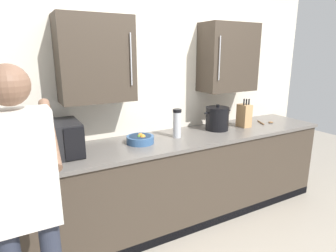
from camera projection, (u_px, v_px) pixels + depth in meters
name	position (u px, v px, depth m)	size (l,w,h in m)	color
back_wall_tiled	(162.00, 78.00, 3.05)	(4.09, 0.44, 2.85)	beige
counter_unit	(178.00, 179.00, 3.02)	(3.50, 0.70, 0.91)	#3D3328
microwave_oven	(40.00, 142.00, 2.30)	(0.61, 0.80, 0.28)	black
thermos_flask	(177.00, 123.00, 2.87)	(0.09, 0.09, 0.29)	#B7BABF
stock_pot	(217.00, 118.00, 3.16)	(0.35, 0.26, 0.28)	black
fruit_bowl	(140.00, 139.00, 2.71)	(0.26, 0.26, 0.10)	#335684
wooden_spoon	(266.00, 122.00, 3.49)	(0.20, 0.18, 0.02)	brown
knife_block	(244.00, 115.00, 3.30)	(0.11, 0.15, 0.33)	tan
person_figure	(24.00, 197.00, 1.49)	(0.47, 0.65, 1.70)	#282D3D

